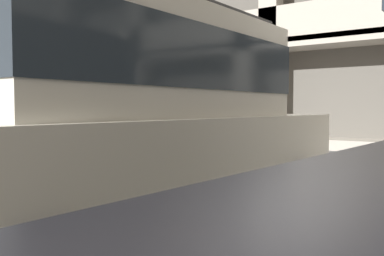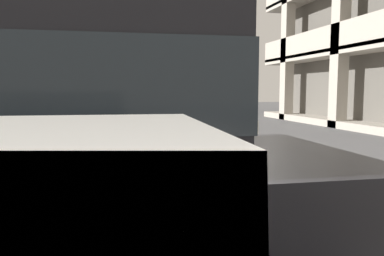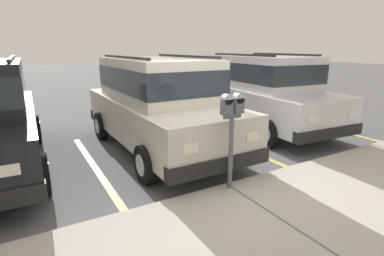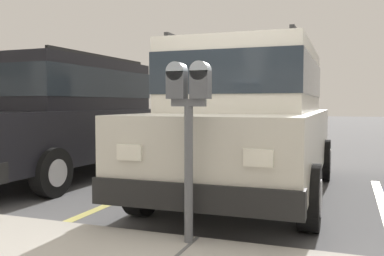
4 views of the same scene
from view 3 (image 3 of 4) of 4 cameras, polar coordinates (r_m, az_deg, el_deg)
name	(u,v)px [view 3 (image 3 of 4)]	position (r m, az deg, el deg)	size (l,w,h in m)	color
ground_plane	(218,188)	(5.05, 4.94, -11.36)	(80.00, 80.00, 0.10)	#565659
sidewalk	(276,221)	(4.14, 15.74, -16.60)	(40.00, 2.20, 0.12)	#ADA89E
parking_stall_lines	(100,175)	(5.64, -17.13, -8.49)	(12.77, 4.80, 0.01)	#DBD16B
silver_suv	(158,101)	(6.48, -6.53, 5.17)	(2.05, 4.80, 2.03)	beige
red_sedan	(261,89)	(8.47, 13.07, 7.22)	(2.28, 4.91, 2.03)	silver
parking_meter_near	(232,119)	(4.34, 7.61, 1.72)	(0.35, 0.12, 1.45)	#595B60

